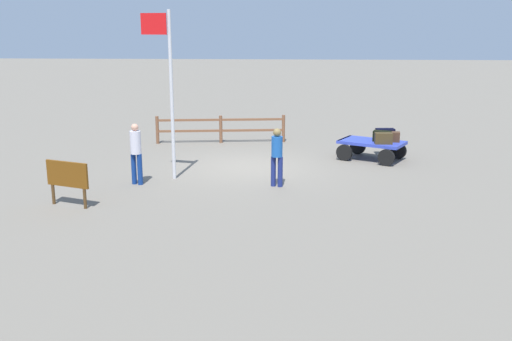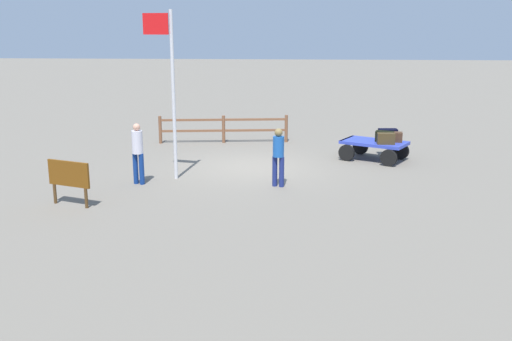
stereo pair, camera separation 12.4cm
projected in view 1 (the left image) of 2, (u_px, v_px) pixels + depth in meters
name	position (u px, v px, depth m)	size (l,w,h in m)	color
ground_plane	(249.00, 167.00, 18.38)	(120.00, 120.00, 0.00)	#6F675C
luggage_cart	(371.00, 146.00, 19.32)	(2.36, 2.08, 0.64)	#3041B4
suitcase_maroon	(393.00, 137.00, 19.13)	(0.49, 0.39, 0.32)	#442C1C
suitcase_olive	(383.00, 138.00, 18.74)	(0.55, 0.29, 0.36)	#3E3019
suitcase_grey	(382.00, 136.00, 19.16)	(0.64, 0.46, 0.34)	black
suitcase_navy	(385.00, 133.00, 19.88)	(0.64, 0.38, 0.29)	black
worker_lead	(277.00, 154.00, 15.98)	(0.38, 0.38, 1.63)	navy
worker_trailing	(136.00, 150.00, 16.18)	(0.38, 0.38, 1.72)	navy
flagpole	(168.00, 81.00, 16.34)	(0.86, 0.20, 4.77)	silver
signboard	(67.00, 177.00, 14.25)	(1.17, 0.46, 1.13)	#4C3319
wooden_fence	(221.00, 127.00, 22.07)	(4.86, 0.72, 1.04)	brown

